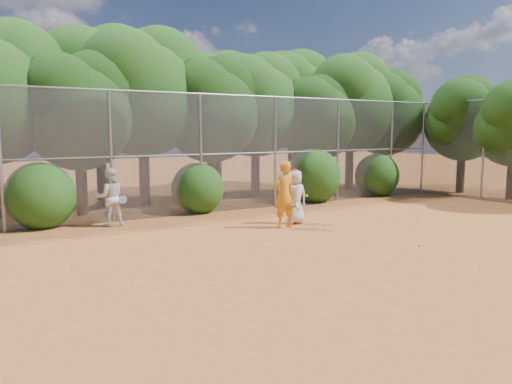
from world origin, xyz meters
TOP-DOWN VIEW (x-y plane):
  - ground at (0.00, 0.00)m, footprint 80.00×80.00m
  - fence_back at (-0.12, 6.00)m, footprint 20.05×0.09m
  - fence_side at (10.00, 3.00)m, footprint 0.09×6.09m
  - tree_2 at (-4.45, 7.83)m, footprint 3.99×3.47m
  - tree_3 at (-1.94, 8.84)m, footprint 4.89×4.26m
  - tree_4 at (0.55, 8.24)m, footprint 4.19×3.64m
  - tree_5 at (3.06, 9.04)m, footprint 4.51×3.92m
  - tree_6 at (5.55, 8.03)m, footprint 3.86×3.36m
  - tree_7 at (8.06, 8.64)m, footprint 4.77×4.14m
  - tree_8 at (10.05, 8.34)m, footprint 4.25×3.70m
  - tree_10 at (-2.93, 11.05)m, footprint 5.15×4.48m
  - tree_11 at (2.06, 10.64)m, footprint 4.64×4.03m
  - tree_12 at (6.56, 11.24)m, footprint 5.02×4.37m
  - tree_13 at (11.45, 5.03)m, footprint 3.86×3.36m
  - bush_0 at (-6.00, 6.30)m, footprint 2.00×2.00m
  - bush_1 at (-1.00, 6.30)m, footprint 1.80×1.80m
  - bush_2 at (4.00, 6.30)m, footprint 2.20×2.20m
  - bush_3 at (7.50, 6.30)m, footprint 1.90×1.90m
  - player_yellow at (-0.07, 2.47)m, footprint 0.87×0.57m
  - player_teen at (0.58, 2.84)m, footprint 0.87×0.64m
  - player_white at (-4.25, 5.40)m, footprint 0.92×0.80m
  - ball_0 at (2.85, 1.51)m, footprint 0.07×0.07m
  - ball_1 at (1.74, 3.75)m, footprint 0.07×0.07m
  - ball_2 at (1.37, -1.19)m, footprint 0.07×0.07m
  - ball_3 at (3.91, 1.00)m, footprint 0.07×0.07m
  - ball_4 at (0.76, -0.02)m, footprint 0.07×0.07m
  - ball_5 at (2.65, 3.07)m, footprint 0.07×0.07m

SIDE VIEW (x-z plane):
  - ground at x=0.00m, z-range 0.00..0.00m
  - ball_0 at x=2.85m, z-range 0.00..0.07m
  - ball_1 at x=1.74m, z-range 0.00..0.07m
  - ball_2 at x=1.37m, z-range 0.00..0.07m
  - ball_3 at x=3.91m, z-range 0.00..0.07m
  - ball_4 at x=0.76m, z-range 0.00..0.07m
  - ball_5 at x=2.65m, z-range 0.00..0.07m
  - player_teen at x=0.58m, z-range -0.01..1.65m
  - player_white at x=-4.25m, z-range 0.00..1.71m
  - bush_1 at x=-1.00m, z-range 0.00..1.80m
  - bush_3 at x=7.50m, z-range 0.00..1.90m
  - player_yellow at x=-0.07m, z-range 0.00..1.93m
  - bush_0 at x=-6.00m, z-range 0.00..2.00m
  - bush_2 at x=4.00m, z-range 0.00..2.20m
  - fence_side at x=10.00m, z-range 0.04..4.06m
  - fence_back at x=-0.12m, z-range 0.04..4.06m
  - tree_6 at x=5.55m, z-range 0.82..6.11m
  - tree_13 at x=11.45m, z-range 0.82..6.11m
  - tree_2 at x=-4.45m, z-range 0.85..6.32m
  - tree_4 at x=0.55m, z-range 0.89..6.62m
  - tree_8 at x=10.05m, z-range 0.91..6.73m
  - tree_5 at x=3.06m, z-range 0.96..7.13m
  - tree_11 at x=2.06m, z-range 0.99..7.34m
  - tree_7 at x=8.06m, z-range 1.02..7.54m
  - tree_3 at x=-1.94m, z-range 1.04..7.75m
  - tree_12 at x=6.56m, z-range 1.07..7.95m
  - tree_10 at x=-2.93m, z-range 1.10..8.16m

